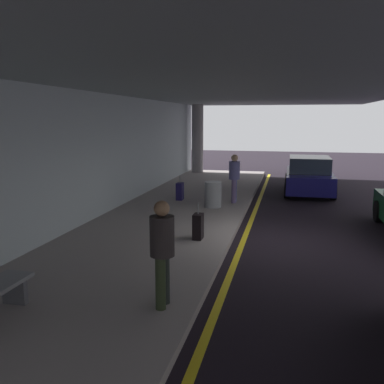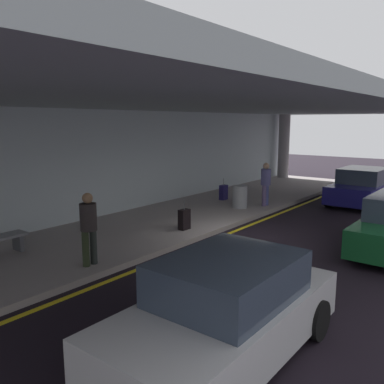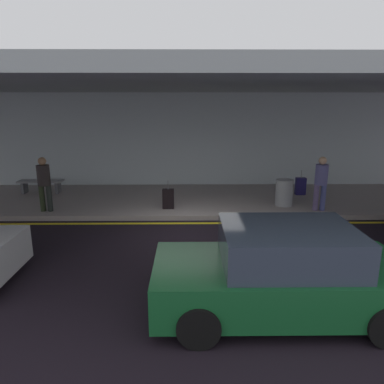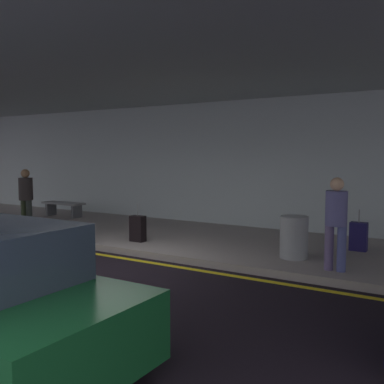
{
  "view_description": "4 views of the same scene",
  "coord_description": "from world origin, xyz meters",
  "views": [
    {
      "loc": [
        -10.34,
        -0.31,
        3.04
      ],
      "look_at": [
        -0.75,
        1.94,
        1.31
      ],
      "focal_mm": 39.12,
      "sensor_mm": 36.0,
      "label": 1
    },
    {
      "loc": [
        -10.05,
        -5.78,
        3.4
      ],
      "look_at": [
        0.26,
        2.26,
        1.12
      ],
      "focal_mm": 38.04,
      "sensor_mm": 36.0,
      "label": 2
    },
    {
      "loc": [
        -0.09,
        -9.1,
        3.4
      ],
      "look_at": [
        0.03,
        1.49,
        0.76
      ],
      "focal_mm": 33.4,
      "sensor_mm": 36.0,
      "label": 3
    },
    {
      "loc": [
        5.87,
        -6.42,
        2.23
      ],
      "look_at": [
        0.66,
        2.03,
        1.39
      ],
      "focal_mm": 41.2,
      "sensor_mm": 36.0,
      "label": 4
    }
  ],
  "objects": [
    {
      "name": "terminal_back_wall",
      "position": [
        0.0,
        5.35,
        1.9
      ],
      "size": [
        26.0,
        0.3,
        3.8
      ],
      "primitive_type": "cube",
      "color": "#AEB9BE",
      "rests_on": "ground"
    },
    {
      "name": "person_waiting_for_ride",
      "position": [
        3.98,
        1.53,
        1.11
      ],
      "size": [
        0.38,
        0.38,
        1.68
      ],
      "rotation": [
        0.0,
        0.0,
        5.2
      ],
      "color": "#5F4F7D",
      "rests_on": "sidewalk"
    },
    {
      "name": "sidewalk",
      "position": [
        0.0,
        3.1,
        0.07
      ],
      "size": [
        26.0,
        4.2,
        0.15
      ],
      "primitive_type": "cube",
      "color": "gray",
      "rests_on": "ground"
    },
    {
      "name": "suitcase_upright_secondary",
      "position": [
        -0.72,
        1.79,
        0.46
      ],
      "size": [
        0.36,
        0.22,
        0.9
      ],
      "rotation": [
        0.0,
        0.0,
        -0.03
      ],
      "color": "black",
      "rests_on": "sidewalk"
    },
    {
      "name": "ground_plane",
      "position": [
        0.0,
        0.0,
        0.0
      ],
      "size": [
        60.0,
        60.0,
        0.0
      ],
      "primitive_type": "plane",
      "color": "black"
    },
    {
      "name": "trash_bin_steel",
      "position": [
        3.03,
        2.1,
        0.57
      ],
      "size": [
        0.56,
        0.56,
        0.85
      ],
      "primitive_type": "cylinder",
      "color": "gray",
      "rests_on": "sidewalk"
    },
    {
      "name": "traveler_with_luggage",
      "position": [
        -4.47,
        1.53,
        1.11
      ],
      "size": [
        0.38,
        0.38,
        1.68
      ],
      "rotation": [
        0.0,
        0.0,
        5.04
      ],
      "color": "#252E1A",
      "rests_on": "sidewalk"
    },
    {
      "name": "bench_metal",
      "position": [
        -5.54,
        3.84,
        0.5
      ],
      "size": [
        1.6,
        0.5,
        0.48
      ],
      "color": "slate",
      "rests_on": "sidewalk"
    },
    {
      "name": "ceiling_overhang",
      "position": [
        0.0,
        2.6,
        3.95
      ],
      "size": [
        28.0,
        13.2,
        0.3
      ],
      "primitive_type": "cube",
      "color": "#919B9B",
      "rests_on": "support_column_far_left"
    },
    {
      "name": "lane_stripe_yellow",
      "position": [
        0.0,
        0.75,
        0.0
      ],
      "size": [
        26.0,
        0.14,
        0.01
      ],
      "primitive_type": "cube",
      "color": "yellow",
      "rests_on": "ground"
    },
    {
      "name": "car_dark_green",
      "position": [
        1.43,
        -3.81,
        0.71
      ],
      "size": [
        4.1,
        1.92,
        1.5
      ],
      "rotation": [
        0.0,
        0.0,
        3.07
      ],
      "color": "#144E26",
      "rests_on": "ground"
    },
    {
      "name": "suitcase_upright_primary",
      "position": [
        4.0,
        3.5,
        0.46
      ],
      "size": [
        0.36,
        0.22,
        0.9
      ],
      "rotation": [
        0.0,
        0.0,
        0.01
      ],
      "color": "#1C174F",
      "rests_on": "sidewalk"
    }
  ]
}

